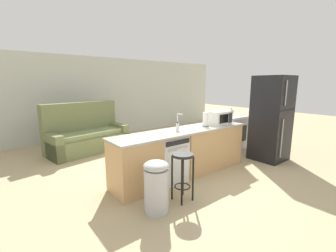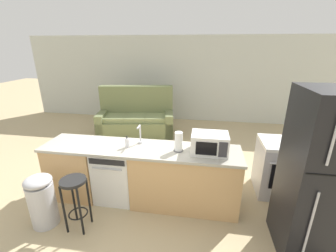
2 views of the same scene
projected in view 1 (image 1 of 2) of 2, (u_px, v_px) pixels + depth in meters
The scene contains 14 objects.
ground_plane at pixel (177, 176), 4.31m from camera, with size 24.00×24.00×0.00m, color tan.
wall_back at pixel (103, 97), 7.49m from camera, with size 10.00×0.06×2.60m.
kitchen_counter at pixel (187, 153), 4.38m from camera, with size 2.94×0.66×0.90m.
dishwasher at pixel (167, 158), 4.08m from camera, with size 0.58×0.61×0.84m.
stove_range at pixel (230, 132), 6.08m from camera, with size 0.76×0.68×0.90m.
refrigerator at pixel (271, 119), 5.14m from camera, with size 0.72×0.73×1.93m.
microwave at pixel (219, 117), 4.82m from camera, with size 0.50×0.37×0.28m.
sink_faucet at pixel (178, 122), 4.30m from camera, with size 0.07×0.18×0.30m.
paper_towel_roll at pixel (205, 120), 4.55m from camera, with size 0.14×0.14×0.28m.
soap_bottle at pixel (177, 127), 4.10m from camera, with size 0.06×0.06×0.18m.
kettle at pixel (231, 112), 6.19m from camera, with size 0.21×0.17×0.19m.
bar_stool at pixel (183, 167), 3.35m from camera, with size 0.32×0.32×0.74m.
trash_bin at pixel (156, 186), 3.07m from camera, with size 0.35×0.35×0.74m.
couch at pixel (86, 136), 5.93m from camera, with size 2.12×1.22×1.27m.
Camera 1 is at (-2.66, -3.07, 1.76)m, focal length 24.00 mm.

